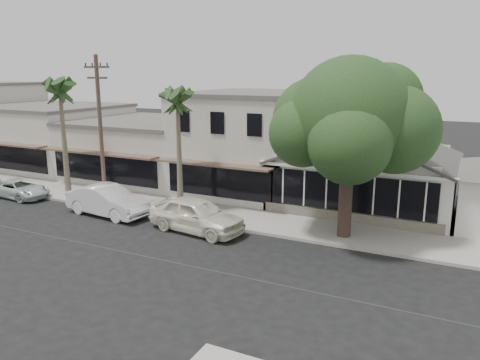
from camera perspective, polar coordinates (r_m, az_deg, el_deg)
The scene contains 13 objects.
ground at distance 20.43m, azimuth -6.88°, elevation -10.21°, with size 140.00×140.00×0.00m, color black.
sidewalk_north at distance 30.06m, azimuth -12.65°, elevation -2.63°, with size 90.00×3.50×0.15m, color #9E9991.
corner_shop at distance 29.12m, azimuth 15.16°, elevation 1.87°, with size 10.40×8.60×5.10m.
row_building_near at distance 32.43m, azimuth 1.59°, elevation 4.57°, with size 8.00×10.00×6.50m, color silver.
row_building_midnear at distance 37.24m, azimuth -11.12°, elevation 3.64°, with size 10.00×10.00×4.20m, color silver.
row_building_midfar at distance 44.31m, azimuth -22.05°, elevation 4.93°, with size 11.00×10.00×5.00m, color silver.
utility_pole at distance 28.66m, azimuth -16.64°, elevation 6.01°, with size 1.80×0.24×9.00m.
car_0 at distance 24.10m, azimuth -5.34°, elevation -4.26°, with size 2.10×5.22×1.78m, color white.
car_1 at distance 27.76m, azimuth -15.84°, elevation -2.45°, with size 1.81×5.20×1.71m, color white.
car_2 at distance 33.68m, azimuth -25.26°, elevation -0.98°, with size 1.97×4.28×1.19m, color silver.
shade_tree at distance 22.82m, azimuth 13.21°, elevation 7.10°, with size 7.95×7.18×8.82m.
palm_east at distance 26.60m, azimuth -7.62°, elevation 9.61°, with size 3.13×3.13×7.60m.
palm_mid at distance 32.27m, azimuth -21.12°, elevation 10.26°, with size 3.02×3.02×8.15m.
Camera 1 is at (10.43, -15.62, 8.05)m, focal length 35.00 mm.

